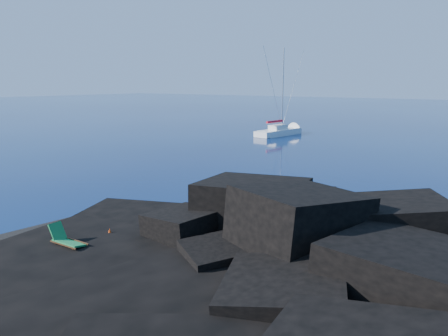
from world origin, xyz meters
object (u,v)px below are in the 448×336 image
object	(u,v)px
sailboat	(280,135)
marker_cone	(110,233)
sunbather	(94,250)
deck_chair	(69,237)

from	to	relation	value
sailboat	marker_cone	world-z (taller)	sailboat
marker_cone	sailboat	bearing A→B (deg)	108.29
sailboat	sunbather	world-z (taller)	sailboat
sunbather	marker_cone	xyz separation A→B (m)	(-1.00, 1.74, 0.09)
sunbather	marker_cone	distance (m)	2.01
deck_chair	sunbather	xyz separation A→B (m)	(1.17, 0.41, -0.48)
sailboat	sunbather	size ratio (longest dim) A/B	7.94
sailboat	sunbather	xyz separation A→B (m)	(15.59, -45.88, 0.50)
sunbather	marker_cone	size ratio (longest dim) A/B	3.27
deck_chair	sailboat	bearing A→B (deg)	105.30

